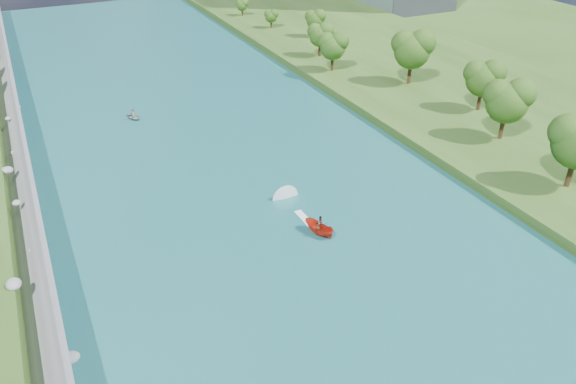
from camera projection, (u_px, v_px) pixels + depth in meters
ground at (296, 257)px, 61.45m from camera, size 260.00×260.00×0.00m
river_water at (230, 177)px, 76.89m from camera, size 55.00×240.00×0.10m
berm_east at (503, 111)px, 95.18m from camera, size 44.00×240.00×1.50m
riprap_bank at (25, 213)px, 65.93m from camera, size 4.84×236.00×4.50m
trees_east at (473, 92)px, 86.82m from camera, size 17.50×140.89×11.76m
motorboat at (312, 222)px, 66.05m from camera, size 3.60×18.97×1.96m
raft at (134, 116)px, 93.92m from camera, size 3.21×3.79×1.65m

